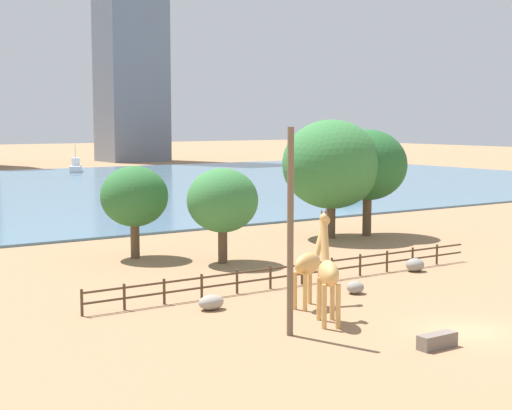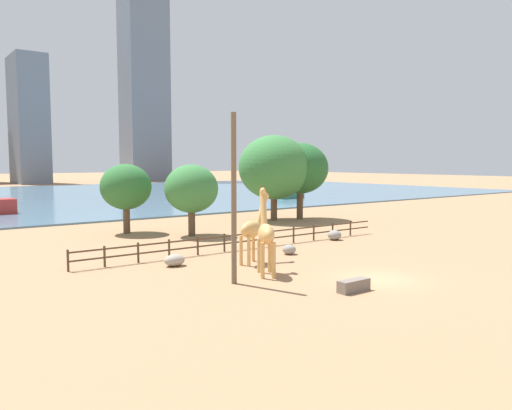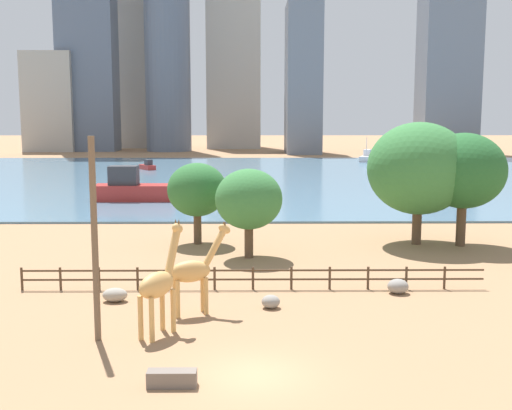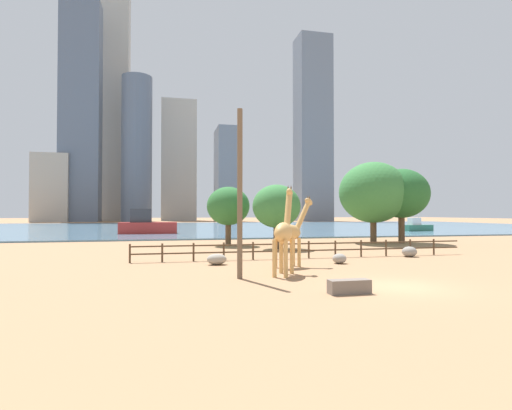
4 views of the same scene
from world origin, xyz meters
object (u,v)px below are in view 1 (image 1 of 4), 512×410
(feeding_trough, at_px, (437,341))
(tree_left_small, at_px, (368,165))
(utility_pole, at_px, (290,233))
(boulder_small, at_px, (355,287))
(tree_right_tall, at_px, (331,164))
(boat_tug, at_px, (76,167))
(giraffe_companion, at_px, (328,272))
(tree_center_broad, at_px, (222,201))
(boulder_by_pole, at_px, (415,265))
(tree_left_large, at_px, (134,197))
(boulder_near_fence, at_px, (211,302))
(boat_sailboat, at_px, (349,191))
(giraffe_tall, at_px, (310,263))

(feeding_trough, xyz_separation_m, tree_left_small, (18.67, 24.99, 5.34))
(utility_pole, height_order, feeding_trough, utility_pole)
(boulder_small, distance_m, tree_right_tall, 20.68)
(tree_left_small, height_order, boat_tug, tree_left_small)
(giraffe_companion, height_order, feeding_trough, giraffe_companion)
(tree_center_broad, bearing_deg, giraffe_companion, -104.28)
(feeding_trough, bearing_deg, boulder_small, 67.62)
(boulder_by_pole, bearing_deg, boulder_small, -159.63)
(tree_center_broad, bearing_deg, tree_left_large, 129.14)
(utility_pole, xyz_separation_m, boulder_small, (7.72, 4.61, -4.12))
(utility_pole, height_order, boulder_near_fence, utility_pole)
(boulder_by_pole, height_order, feeding_trough, boulder_by_pole)
(boulder_small, bearing_deg, tree_center_broad, 95.59)
(boat_tug, bearing_deg, boat_sailboat, 31.85)
(giraffe_companion, relative_size, boulder_near_fence, 3.86)
(tree_left_large, distance_m, boat_sailboat, 43.74)
(boulder_small, height_order, tree_center_broad, tree_center_broad)
(giraffe_tall, bearing_deg, tree_right_tall, 26.32)
(tree_left_large, bearing_deg, giraffe_tall, -85.93)
(tree_left_large, xyz_separation_m, tree_left_small, (19.82, -0.92, 1.50))
(tree_left_large, height_order, tree_left_small, tree_left_small)
(utility_pole, bearing_deg, tree_center_broad, 67.92)
(boulder_near_fence, bearing_deg, boat_tug, 72.50)
(boulder_near_fence, distance_m, boulder_by_pole, 15.37)
(boulder_near_fence, bearing_deg, tree_right_tall, 37.13)
(boat_sailboat, bearing_deg, boulder_small, -138.00)
(tree_left_small, distance_m, boat_tug, 85.33)
(tree_left_small, bearing_deg, tree_left_large, 177.33)
(giraffe_tall, height_order, boulder_by_pole, giraffe_tall)
(boulder_small, relative_size, feeding_trough, 0.53)
(giraffe_tall, xyz_separation_m, boat_sailboat, (36.46, 39.36, -1.16))
(giraffe_tall, distance_m, feeding_trough, 8.73)
(boulder_near_fence, distance_m, boulder_small, 8.28)
(boulder_by_pole, height_order, tree_left_large, tree_left_large)
(tree_center_broad, bearing_deg, feeding_trough, -97.46)
(boulder_small, bearing_deg, boat_sailboat, 49.65)
(giraffe_tall, distance_m, utility_pole, 5.81)
(tree_right_tall, bearing_deg, boulder_by_pole, -108.38)
(boulder_small, relative_size, tree_left_small, 0.11)
(tree_left_large, relative_size, tree_left_small, 0.73)
(boulder_near_fence, height_order, boat_tug, boat_tug)
(tree_left_large, bearing_deg, boat_tug, 71.47)
(boulder_small, bearing_deg, giraffe_companion, -142.33)
(utility_pole, xyz_separation_m, tree_left_large, (2.67, 21.05, -0.32))
(tree_center_broad, relative_size, boat_tug, 1.05)
(boulder_by_pole, distance_m, feeding_trough, 16.37)
(giraffe_tall, height_order, boulder_small, giraffe_tall)
(utility_pole, height_order, boulder_small, utility_pole)
(boulder_near_fence, height_order, feeding_trough, boulder_near_fence)
(tree_center_broad, height_order, boat_sailboat, tree_center_broad)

